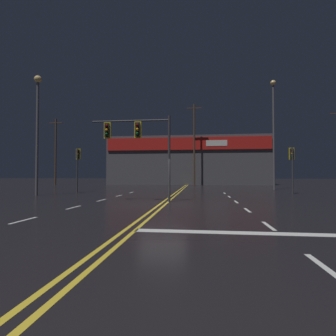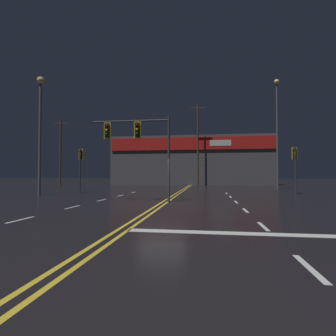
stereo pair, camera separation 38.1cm
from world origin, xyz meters
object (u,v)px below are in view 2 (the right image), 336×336
at_px(traffic_signal_median, 136,137).
at_px(streetlight_near_left, 277,121).
at_px(traffic_signal_corner_northwest, 81,160).
at_px(traffic_signal_corner_northeast, 295,160).
at_px(streetlight_median_approach, 40,119).

bearing_deg(traffic_signal_median, streetlight_near_left, 49.88).
distance_m(traffic_signal_median, traffic_signal_corner_northwest, 10.69).
bearing_deg(traffic_signal_corner_northeast, traffic_signal_corner_northwest, 178.93).
bearing_deg(streetlight_near_left, traffic_signal_median, -130.12).
xyz_separation_m(traffic_signal_corner_northwest, streetlight_median_approach, (-1.29, -4.13, 2.99)).
distance_m(traffic_signal_corner_northwest, streetlight_near_left, 20.30).
height_order(traffic_signal_median, streetlight_median_approach, streetlight_median_approach).
xyz_separation_m(streetlight_near_left, streetlight_median_approach, (-20.19, -10.14, -1.32)).
relative_size(streetlight_near_left, streetlight_median_approach, 1.26).
xyz_separation_m(traffic_signal_corner_northeast, traffic_signal_corner_northwest, (-18.60, 0.35, 0.12)).
distance_m(streetlight_near_left, streetlight_median_approach, 22.63).
distance_m(traffic_signal_median, streetlight_near_left, 18.23).
xyz_separation_m(traffic_signal_median, streetlight_median_approach, (-8.65, 3.56, 2.08)).
bearing_deg(streetlight_near_left, traffic_signal_corner_northwest, -162.37).
distance_m(traffic_signal_corner_northwest, streetlight_median_approach, 5.26).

